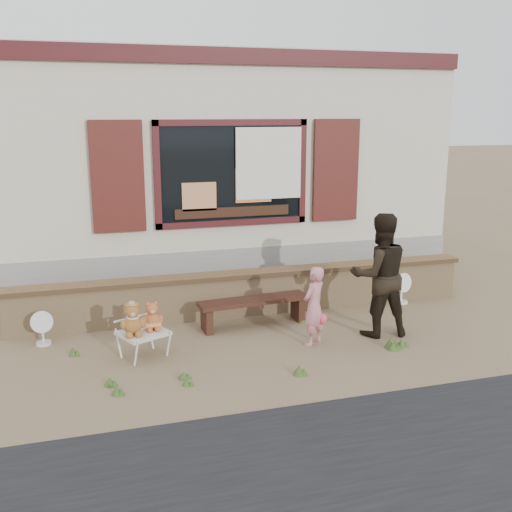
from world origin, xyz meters
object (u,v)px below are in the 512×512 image
object	(u,v)px
bench	(254,306)
folding_chair	(143,334)
teddy_bear_right	(152,315)
child	(314,306)
adult	(380,275)
teddy_bear_left	(132,318)

from	to	relation	value
bench	folding_chair	bearing A→B (deg)	-162.28
teddy_bear_right	child	bearing A→B (deg)	-32.22
bench	child	distance (m)	1.09
bench	folding_chair	size ratio (longest dim) A/B	2.32
teddy_bear_right	adult	size ratio (longest dim) A/B	0.22
folding_chair	teddy_bear_right	world-z (taller)	teddy_bear_right
bench	teddy_bear_left	distance (m)	1.94
bench	folding_chair	distance (m)	1.78
teddy_bear_left	child	size ratio (longest dim) A/B	0.39
adult	bench	bearing A→B (deg)	-21.89
child	teddy_bear_left	bearing A→B (deg)	-39.40
bench	teddy_bear_left	xyz separation A→B (m)	(-1.77, -0.75, 0.24)
child	adult	bearing A→B (deg)	150.03
teddy_bear_right	adult	bearing A→B (deg)	-28.00
teddy_bear_left	teddy_bear_right	xyz separation A→B (m)	(0.25, 0.12, -0.02)
folding_chair	child	world-z (taller)	child
folding_chair	adult	xyz separation A→B (m)	(3.20, -0.12, 0.55)
bench	teddy_bear_right	world-z (taller)	teddy_bear_right
child	adult	world-z (taller)	adult
folding_chair	teddy_bear_right	bearing A→B (deg)	0.00
folding_chair	teddy_bear_right	size ratio (longest dim) A/B	1.90
teddy_bear_left	adult	distance (m)	3.34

